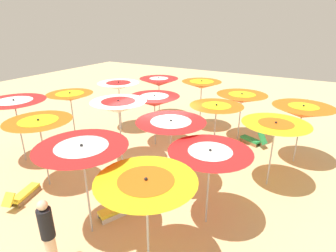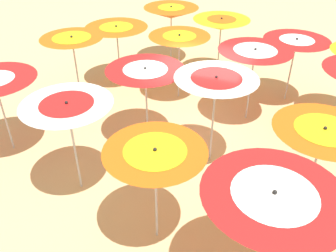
{
  "view_description": "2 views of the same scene",
  "coord_description": "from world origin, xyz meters",
  "px_view_note": "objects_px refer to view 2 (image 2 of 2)",
  "views": [
    {
      "loc": [
        -7.94,
        -4.94,
        5.12
      ],
      "look_at": [
        0.66,
        -0.03,
        1.24
      ],
      "focal_mm": 29.04,
      "sensor_mm": 36.0,
      "label": 1
    },
    {
      "loc": [
        -2.43,
        8.69,
        6.17
      ],
      "look_at": [
        0.22,
        1.88,
        1.25
      ],
      "focal_mm": 38.36,
      "sensor_mm": 36.0,
      "label": 2
    }
  ],
  "objects_px": {
    "beach_umbrella_4": "(221,24)",
    "beach_umbrella_7": "(68,110)",
    "beach_umbrella_0": "(171,13)",
    "lounger_1": "(310,135)",
    "beach_umbrella_6": "(146,77)",
    "lounger_0": "(136,70)",
    "beach_umbrella_9": "(254,57)",
    "beach_umbrella_1": "(117,32)",
    "beach_umbrella_14": "(323,136)",
    "beach_umbrella_2": "(72,43)",
    "beach_umbrella_8": "(296,45)",
    "beach_ball": "(250,218)",
    "beach_umbrella_15": "(273,201)",
    "beach_umbrella_10": "(216,85)",
    "beach_umbrella_11": "(155,157)",
    "beach_umbrella_5": "(179,40)"
  },
  "relations": [
    {
      "from": "beach_umbrella_7",
      "to": "beach_umbrella_10",
      "type": "xyz_separation_m",
      "value": [
        -2.66,
        -2.19,
        0.03
      ]
    },
    {
      "from": "beach_umbrella_2",
      "to": "beach_ball",
      "type": "bearing_deg",
      "value": 153.92
    },
    {
      "from": "beach_umbrella_0",
      "to": "lounger_1",
      "type": "bearing_deg",
      "value": 145.85
    },
    {
      "from": "beach_umbrella_14",
      "to": "beach_umbrella_6",
      "type": "bearing_deg",
      "value": -17.28
    },
    {
      "from": "lounger_0",
      "to": "beach_umbrella_7",
      "type": "bearing_deg",
      "value": 38.64
    },
    {
      "from": "beach_umbrella_6",
      "to": "beach_umbrella_11",
      "type": "bearing_deg",
      "value": 117.09
    },
    {
      "from": "beach_umbrella_6",
      "to": "beach_umbrella_7",
      "type": "distance_m",
      "value": 2.57
    },
    {
      "from": "beach_umbrella_6",
      "to": "beach_umbrella_7",
      "type": "bearing_deg",
      "value": 74.07
    },
    {
      "from": "beach_umbrella_8",
      "to": "beach_umbrella_11",
      "type": "relative_size",
      "value": 0.95
    },
    {
      "from": "beach_umbrella_2",
      "to": "beach_umbrella_8",
      "type": "relative_size",
      "value": 1.11
    },
    {
      "from": "beach_umbrella_6",
      "to": "beach_umbrella_9",
      "type": "height_order",
      "value": "beach_umbrella_9"
    },
    {
      "from": "beach_umbrella_5",
      "to": "beach_umbrella_10",
      "type": "bearing_deg",
      "value": 123.73
    },
    {
      "from": "beach_umbrella_2",
      "to": "beach_umbrella_10",
      "type": "bearing_deg",
      "value": 166.3
    },
    {
      "from": "beach_umbrella_1",
      "to": "beach_umbrella_14",
      "type": "xyz_separation_m",
      "value": [
        -6.85,
        4.34,
        0.19
      ]
    },
    {
      "from": "beach_umbrella_1",
      "to": "beach_umbrella_8",
      "type": "distance_m",
      "value": 6.0
    },
    {
      "from": "beach_umbrella_1",
      "to": "lounger_0",
      "type": "distance_m",
      "value": 1.87
    },
    {
      "from": "beach_umbrella_7",
      "to": "lounger_0",
      "type": "height_order",
      "value": "beach_umbrella_7"
    },
    {
      "from": "beach_umbrella_8",
      "to": "beach_umbrella_7",
      "type": "bearing_deg",
      "value": 56.25
    },
    {
      "from": "beach_umbrella_7",
      "to": "beach_umbrella_11",
      "type": "distance_m",
      "value": 2.42
    },
    {
      "from": "beach_umbrella_11",
      "to": "beach_umbrella_15",
      "type": "distance_m",
      "value": 2.18
    },
    {
      "from": "beach_umbrella_5",
      "to": "beach_umbrella_14",
      "type": "xyz_separation_m",
      "value": [
        -4.43,
        4.06,
        0.07
      ]
    },
    {
      "from": "beach_umbrella_8",
      "to": "beach_ball",
      "type": "xyz_separation_m",
      "value": [
        0.11,
        5.97,
        -1.81
      ]
    },
    {
      "from": "beach_umbrella_5",
      "to": "beach_umbrella_14",
      "type": "height_order",
      "value": "beach_umbrella_14"
    },
    {
      "from": "beach_umbrella_10",
      "to": "beach_umbrella_15",
      "type": "distance_m",
      "value": 3.8
    },
    {
      "from": "lounger_0",
      "to": "beach_umbrella_14",
      "type": "bearing_deg",
      "value": 77.75
    },
    {
      "from": "beach_umbrella_2",
      "to": "lounger_1",
      "type": "xyz_separation_m",
      "value": [
        -7.23,
        -0.67,
        -2.02
      ]
    },
    {
      "from": "beach_umbrella_1",
      "to": "beach_umbrella_14",
      "type": "height_order",
      "value": "beach_umbrella_14"
    },
    {
      "from": "beach_umbrella_0",
      "to": "beach_umbrella_14",
      "type": "relative_size",
      "value": 0.98
    },
    {
      "from": "beach_umbrella_4",
      "to": "beach_umbrella_7",
      "type": "xyz_separation_m",
      "value": [
        1.5,
        7.36,
        0.21
      ]
    },
    {
      "from": "beach_umbrella_11",
      "to": "beach_ball",
      "type": "distance_m",
      "value": 2.81
    },
    {
      "from": "beach_umbrella_0",
      "to": "beach_umbrella_8",
      "type": "relative_size",
      "value": 1.04
    },
    {
      "from": "beach_umbrella_4",
      "to": "beach_umbrella_15",
      "type": "distance_m",
      "value": 9.03
    },
    {
      "from": "beach_umbrella_4",
      "to": "beach_umbrella_10",
      "type": "bearing_deg",
      "value": 102.62
    },
    {
      "from": "lounger_0",
      "to": "lounger_1",
      "type": "xyz_separation_m",
      "value": [
        -6.55,
        2.14,
        -0.02
      ]
    },
    {
      "from": "beach_umbrella_9",
      "to": "beach_umbrella_0",
      "type": "bearing_deg",
      "value": -40.97
    },
    {
      "from": "beach_umbrella_2",
      "to": "beach_umbrella_5",
      "type": "distance_m",
      "value": 3.33
    },
    {
      "from": "beach_umbrella_0",
      "to": "beach_umbrella_9",
      "type": "distance_m",
      "value": 5.07
    },
    {
      "from": "beach_umbrella_1",
      "to": "beach_umbrella_11",
      "type": "xyz_separation_m",
      "value": [
        -4.06,
        6.12,
        0.2
      ]
    },
    {
      "from": "beach_umbrella_1",
      "to": "beach_umbrella_15",
      "type": "distance_m",
      "value": 9.04
    },
    {
      "from": "beach_umbrella_2",
      "to": "beach_umbrella_6",
      "type": "bearing_deg",
      "value": 162.47
    },
    {
      "from": "beach_umbrella_4",
      "to": "beach_umbrella_6",
      "type": "distance_m",
      "value": 4.96
    },
    {
      "from": "beach_umbrella_4",
      "to": "beach_umbrella_15",
      "type": "height_order",
      "value": "beach_umbrella_15"
    },
    {
      "from": "lounger_1",
      "to": "lounger_0",
      "type": "bearing_deg",
      "value": -173.51
    },
    {
      "from": "beach_umbrella_2",
      "to": "beach_ball",
      "type": "distance_m",
      "value": 7.2
    },
    {
      "from": "beach_umbrella_9",
      "to": "beach_umbrella_11",
      "type": "xyz_separation_m",
      "value": [
        0.85,
        5.31,
        0.05
      ]
    },
    {
      "from": "beach_umbrella_0",
      "to": "beach_umbrella_1",
      "type": "relative_size",
      "value": 1.04
    },
    {
      "from": "beach_umbrella_7",
      "to": "lounger_0",
      "type": "xyz_separation_m",
      "value": [
        1.43,
        -6.16,
        -1.98
      ]
    },
    {
      "from": "beach_umbrella_10",
      "to": "lounger_0",
      "type": "xyz_separation_m",
      "value": [
        4.09,
        -3.98,
        -2.01
      ]
    },
    {
      "from": "beach_umbrella_1",
      "to": "beach_umbrella_2",
      "type": "xyz_separation_m",
      "value": [
        0.38,
        2.08,
        0.3
      ]
    },
    {
      "from": "beach_umbrella_4",
      "to": "beach_ball",
      "type": "height_order",
      "value": "beach_umbrella_4"
    }
  ]
}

